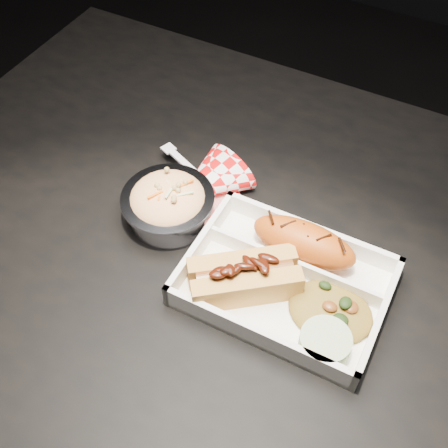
{
  "coord_description": "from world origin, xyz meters",
  "views": [
    {
      "loc": [
        0.14,
        -0.41,
        1.36
      ],
      "look_at": [
        -0.07,
        -0.02,
        0.81
      ],
      "focal_mm": 45.0,
      "sensor_mm": 36.0,
      "label": 1
    }
  ],
  "objects_px": {
    "fried_pastry": "(304,242)",
    "foil_coleslaw_cup": "(168,203)",
    "dining_table": "(273,296)",
    "napkin_fork": "(205,184)",
    "hotdog": "(245,276)",
    "food_tray": "(285,284)"
  },
  "relations": [
    {
      "from": "fried_pastry",
      "to": "foil_coleslaw_cup",
      "type": "bearing_deg",
      "value": -173.32
    },
    {
      "from": "dining_table",
      "to": "napkin_fork",
      "type": "xyz_separation_m",
      "value": [
        -0.15,
        0.06,
        0.11
      ]
    },
    {
      "from": "fried_pastry",
      "to": "foil_coleslaw_cup",
      "type": "height_order",
      "value": "foil_coleslaw_cup"
    },
    {
      "from": "foil_coleslaw_cup",
      "to": "fried_pastry",
      "type": "bearing_deg",
      "value": 6.68
    },
    {
      "from": "hotdog",
      "to": "fried_pastry",
      "type": "bearing_deg",
      "value": 24.31
    },
    {
      "from": "dining_table",
      "to": "hotdog",
      "type": "height_order",
      "value": "hotdog"
    },
    {
      "from": "hotdog",
      "to": "napkin_fork",
      "type": "relative_size",
      "value": 0.82
    },
    {
      "from": "food_tray",
      "to": "napkin_fork",
      "type": "distance_m",
      "value": 0.2
    },
    {
      "from": "dining_table",
      "to": "napkin_fork",
      "type": "height_order",
      "value": "napkin_fork"
    },
    {
      "from": "hotdog",
      "to": "napkin_fork",
      "type": "distance_m",
      "value": 0.18
    },
    {
      "from": "hotdog",
      "to": "napkin_fork",
      "type": "height_order",
      "value": "napkin_fork"
    },
    {
      "from": "napkin_fork",
      "to": "hotdog",
      "type": "bearing_deg",
      "value": -22.31
    },
    {
      "from": "dining_table",
      "to": "foil_coleslaw_cup",
      "type": "xyz_separation_m",
      "value": [
        -0.17,
        -0.0,
        0.12
      ]
    },
    {
      "from": "food_tray",
      "to": "foil_coleslaw_cup",
      "type": "distance_m",
      "value": 0.2
    },
    {
      "from": "foil_coleslaw_cup",
      "to": "food_tray",
      "type": "bearing_deg",
      "value": -9.69
    },
    {
      "from": "napkin_fork",
      "to": "dining_table",
      "type": "bearing_deg",
      "value": -0.72
    },
    {
      "from": "hotdog",
      "to": "dining_table",
      "type": "bearing_deg",
      "value": 35.76
    },
    {
      "from": "foil_coleslaw_cup",
      "to": "hotdog",
      "type": "bearing_deg",
      "value": -22.16
    },
    {
      "from": "dining_table",
      "to": "hotdog",
      "type": "xyz_separation_m",
      "value": [
        -0.02,
        -0.06,
        0.12
      ]
    },
    {
      "from": "dining_table",
      "to": "hotdog",
      "type": "bearing_deg",
      "value": -106.82
    },
    {
      "from": "hotdog",
      "to": "foil_coleslaw_cup",
      "type": "relative_size",
      "value": 1.12
    },
    {
      "from": "fried_pastry",
      "to": "napkin_fork",
      "type": "xyz_separation_m",
      "value": [
        -0.17,
        0.04,
        -0.02
      ]
    }
  ]
}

